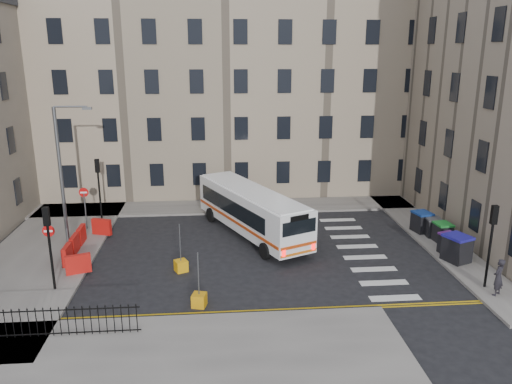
{
  "coord_description": "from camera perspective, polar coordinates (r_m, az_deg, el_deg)",
  "views": [
    {
      "loc": [
        -4.22,
        -26.39,
        11.09
      ],
      "look_at": [
        -1.84,
        2.1,
        3.0
      ],
      "focal_mm": 35.0,
      "sensor_mm": 36.0,
      "label": 1
    }
  ],
  "objects": [
    {
      "name": "terrace_north",
      "position": [
        42.06,
        -8.77,
        12.25
      ],
      "size": [
        38.3,
        10.8,
        17.2
      ],
      "color": "tan",
      "rests_on": "ground"
    },
    {
      "name": "pedestrian",
      "position": [
        25.87,
        25.96,
        -8.74
      ],
      "size": [
        0.78,
        0.73,
        1.79
      ],
      "primitive_type": "imported",
      "rotation": [
        0.0,
        0.0,
        3.78
      ],
      "color": "black",
      "rests_on": "pavement_east"
    },
    {
      "name": "wheelie_bin_a",
      "position": [
        29.07,
        21.97,
        -5.97
      ],
      "size": [
        1.55,
        1.64,
        1.45
      ],
      "rotation": [
        0.0,
        0.0,
        0.38
      ],
      "color": "black",
      "rests_on": "pavement_east"
    },
    {
      "name": "wheelie_bin_b",
      "position": [
        30.02,
        21.25,
        -5.51
      ],
      "size": [
        1.21,
        1.29,
        1.16
      ],
      "rotation": [
        0.0,
        0.0,
        0.34
      ],
      "color": "black",
      "rests_on": "pavement_east"
    },
    {
      "name": "pavement_sw",
      "position": [
        19.94,
        -12.61,
        -18.15
      ],
      "size": [
        20.0,
        6.0,
        0.15
      ],
      "primitive_type": "cube",
      "color": "slate",
      "rests_on": "ground"
    },
    {
      "name": "no_entry_south",
      "position": [
        26.85,
        -22.53,
        -5.08
      ],
      "size": [
        0.6,
        0.08,
        3.0
      ],
      "color": "#595B5E",
      "rests_on": "pavement_west"
    },
    {
      "name": "wheelie_bin_c",
      "position": [
        31.67,
        20.54,
        -4.34
      ],
      "size": [
        1.01,
        1.13,
        1.16
      ],
      "rotation": [
        0.0,
        0.0,
        0.1
      ],
      "color": "black",
      "rests_on": "pavement_east"
    },
    {
      "name": "traffic_light_east",
      "position": [
        25.85,
        25.34,
        -4.33
      ],
      "size": [
        0.28,
        0.22,
        4.1
      ],
      "color": "black",
      "rests_on": "pavement_east"
    },
    {
      "name": "pavement_east",
      "position": [
        34.92,
        17.77,
        -3.37
      ],
      "size": [
        2.4,
        26.0,
        0.15
      ],
      "primitive_type": "cube",
      "color": "slate",
      "rests_on": "ground"
    },
    {
      "name": "roadworks_barriers",
      "position": [
        29.84,
        -19.35,
        -5.62
      ],
      "size": [
        1.66,
        6.26,
        1.0
      ],
      "color": "red",
      "rests_on": "pavement_west"
    },
    {
      "name": "ground",
      "position": [
        28.94,
        4.0,
        -6.78
      ],
      "size": [
        120.0,
        120.0,
        0.0
      ],
      "primitive_type": "plane",
      "color": "black",
      "rests_on": "ground"
    },
    {
      "name": "no_entry_north",
      "position": [
        33.23,
        -19.02,
        -0.83
      ],
      "size": [
        0.6,
        0.08,
        3.0
      ],
      "color": "#595B5E",
      "rests_on": "pavement_west"
    },
    {
      "name": "pavement_west",
      "position": [
        31.1,
        -22.9,
        -6.25
      ],
      "size": [
        6.0,
        22.0,
        0.15
      ],
      "primitive_type": "cube",
      "color": "slate",
      "rests_on": "ground"
    },
    {
      "name": "bollard_chevron",
      "position": [
        23.09,
        -6.51,
        -12.17
      ],
      "size": [
        0.73,
        0.73,
        0.6
      ],
      "primitive_type": "cube",
      "rotation": [
        0.0,
        0.0,
        -0.25
      ],
      "color": "orange",
      "rests_on": "ground"
    },
    {
      "name": "pavement_north",
      "position": [
        36.73,
        -7.34,
        -1.79
      ],
      "size": [
        36.0,
        3.2,
        0.15
      ],
      "primitive_type": "cube",
      "color": "slate",
      "rests_on": "ground"
    },
    {
      "name": "traffic_light_sw",
      "position": [
        25.09,
        -22.62,
        -4.6
      ],
      "size": [
        0.28,
        0.22,
        4.1
      ],
      "color": "black",
      "rests_on": "pavement_west"
    },
    {
      "name": "iron_railings",
      "position": [
        22.07,
        -23.4,
        -13.55
      ],
      "size": [
        7.8,
        0.04,
        1.2
      ],
      "color": "black",
      "rests_on": "pavement_sw"
    },
    {
      "name": "wheelie_bin_d",
      "position": [
        32.46,
        19.58,
        -3.77
      ],
      "size": [
        1.0,
        1.12,
        1.15
      ],
      "rotation": [
        0.0,
        0.0,
        -0.09
      ],
      "color": "black",
      "rests_on": "pavement_east"
    },
    {
      "name": "streetlamp",
      "position": [
        30.48,
        -21.41,
        1.89
      ],
      "size": [
        0.5,
        0.22,
        8.14
      ],
      "color": "#595B5E",
      "rests_on": "pavement_west"
    },
    {
      "name": "traffic_light_nw",
      "position": [
        34.79,
        -17.57,
        1.38
      ],
      "size": [
        0.28,
        0.22,
        4.1
      ],
      "color": "black",
      "rests_on": "pavement_west"
    },
    {
      "name": "bus",
      "position": [
        30.85,
        -0.53,
        -2.02
      ],
      "size": [
        6.51,
        10.52,
        2.86
      ],
      "rotation": [
        0.0,
        0.0,
        0.43
      ],
      "color": "white",
      "rests_on": "ground"
    },
    {
      "name": "wheelie_bin_e",
      "position": [
        32.99,
        18.42,
        -3.23
      ],
      "size": [
        1.23,
        1.34,
        1.27
      ],
      "rotation": [
        0.0,
        0.0,
        0.22
      ],
      "color": "black",
      "rests_on": "pavement_east"
    },
    {
      "name": "bollard_yellow",
      "position": [
        26.58,
        -8.57,
        -8.34
      ],
      "size": [
        0.8,
        0.8,
        0.6
      ],
      "primitive_type": "cube",
      "rotation": [
        0.0,
        0.0,
        0.43
      ],
      "color": "#ECA20D",
      "rests_on": "ground"
    }
  ]
}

